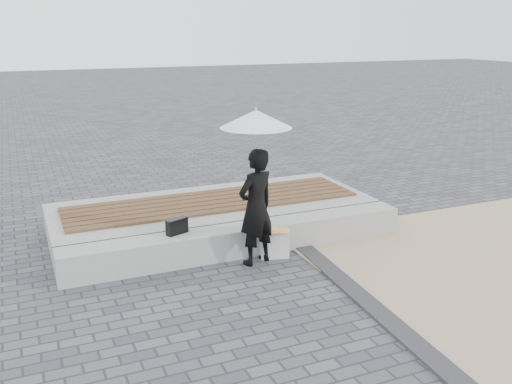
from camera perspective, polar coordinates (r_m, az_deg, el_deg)
ground at (r=6.73m, az=3.75°, el=-10.91°), size 80.00×80.00×0.00m
edging_band at (r=6.70m, az=11.58°, el=-11.20°), size 0.61×5.20×0.04m
seating_ledge at (r=7.98m, az=-1.47°, el=-4.81°), size 5.00×0.45×0.40m
timber_platform at (r=9.04m, az=-4.32°, el=-2.28°), size 5.00×2.00×0.40m
timber_decking at (r=8.97m, az=-4.35°, el=-0.94°), size 4.60×1.20×0.04m
woman at (r=7.45m, az=0.00°, el=-1.55°), size 0.67×0.56×1.58m
parasol at (r=7.17m, az=0.00°, el=7.40°), size 0.92×0.92×1.18m
handbag at (r=7.66m, az=-8.00°, el=-3.44°), size 0.32×0.21×0.21m
canvas_tote at (r=7.82m, az=1.87°, el=-5.24°), size 0.42×0.25×0.41m
magazine at (r=7.70m, az=2.05°, el=-3.91°), size 0.37×0.32×0.01m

